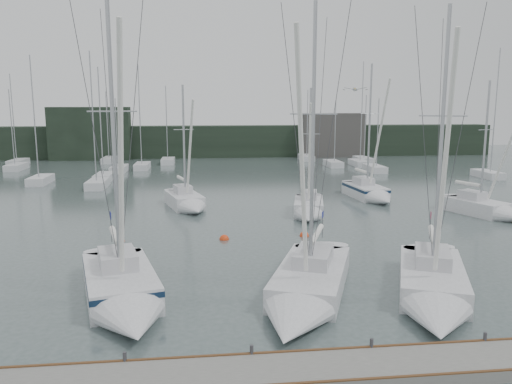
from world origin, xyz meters
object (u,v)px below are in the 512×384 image
sailboat_mid_c (309,210)px  buoy_c (120,242)px  sailboat_mid_b (188,203)px  sailboat_near_right (434,294)px  buoy_a (224,239)px  sailboat_mid_d (371,193)px  sailboat_near_left (124,295)px  buoy_b (304,236)px  sailboat_near_center (304,295)px  sailboat_mid_e (490,210)px

sailboat_mid_c → buoy_c: bearing=-144.5°
sailboat_mid_b → sailboat_mid_c: 9.74m
sailboat_mid_b → buoy_c: (-4.05, -9.05, -0.53)m
sailboat_near_right → buoy_a: size_ratio=22.06×
sailboat_mid_d → buoy_c: sailboat_mid_d is taller
sailboat_near_left → buoy_b: 14.42m
buoy_b → sailboat_near_right: bearing=-75.5°
sailboat_near_center → buoy_b: sailboat_near_center is taller
sailboat_mid_c → buoy_c: (-13.11, -5.47, -0.52)m
sailboat_near_center → sailboat_mid_b: (-5.16, 20.25, 0.03)m
sailboat_mid_b → buoy_b: sailboat_mid_b is taller
sailboat_near_left → sailboat_mid_c: sailboat_near_left is taller
sailboat_mid_d → sailboat_mid_e: bearing=-54.8°
sailboat_near_left → buoy_b: bearing=32.5°
sailboat_mid_b → sailboat_mid_e: sailboat_mid_e is taller
sailboat_mid_c → buoy_c: size_ratio=16.60×
sailboat_mid_b → sailboat_mid_e: size_ratio=0.98×
sailboat_mid_d → sailboat_near_center: bearing=-121.2°
sailboat_mid_c → buoy_b: 5.72m
sailboat_mid_c → sailboat_mid_d: bearing=53.4°
sailboat_mid_b → sailboat_mid_c: bearing=-37.0°
sailboat_near_right → sailboat_mid_e: sailboat_near_right is taller
sailboat_near_right → buoy_b: 12.11m
sailboat_near_center → buoy_b: size_ratio=22.41×
sailboat_mid_e → buoy_a: sailboat_mid_e is taller
sailboat_near_left → buoy_a: size_ratio=22.55×
sailboat_near_left → buoy_b: (9.82, 10.55, -0.58)m
buoy_b → sailboat_near_center: bearing=-102.2°
sailboat_near_left → buoy_a: bearing=51.2°
sailboat_near_center → buoy_b: (2.41, 11.17, -0.50)m
buoy_a → buoy_c: buoy_c is taller
buoy_a → buoy_b: bearing=2.6°
sailboat_near_right → buoy_a: (-8.20, 11.48, -0.51)m
sailboat_near_left → sailboat_mid_c: (11.31, 16.04, -0.07)m
sailboat_near_right → buoy_a: bearing=148.4°
sailboat_mid_e → buoy_c: size_ratio=17.54×
sailboat_near_right → sailboat_mid_e: (12.04, 15.58, 0.01)m
buoy_b → sailboat_mid_d: bearing=53.5°
sailboat_near_center → buoy_a: 11.29m
sailboat_near_center → sailboat_mid_b: 20.90m
sailboat_mid_b → sailboat_mid_e: (22.63, -5.21, -0.00)m
sailboat_mid_d → sailboat_mid_e: 10.07m
sailboat_near_center → sailboat_mid_e: (17.48, 15.04, 0.03)m
sailboat_mid_b → sailboat_mid_d: (16.07, 2.43, 0.05)m
sailboat_near_left → buoy_b: size_ratio=22.55×
sailboat_near_center → buoy_a: size_ratio=22.42×
sailboat_mid_b → buoy_a: (2.40, -9.31, -0.53)m
sailboat_near_left → sailboat_near_center: sailboat_near_left is taller
buoy_a → buoy_c: bearing=177.7°
sailboat_near_right → sailboat_mid_d: bearing=99.6°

